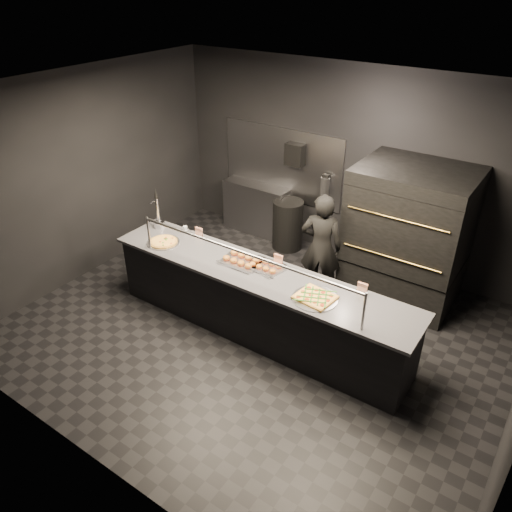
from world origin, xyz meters
name	(u,v)px	position (x,y,z in m)	size (l,w,h in m)	color
room	(258,228)	(-0.02, 0.05, 1.50)	(6.04, 6.00, 3.00)	black
service_counter	(257,302)	(0.00, 0.00, 0.46)	(4.10, 0.78, 1.37)	black
pizza_oven	(408,234)	(1.20, 1.90, 0.97)	(1.50, 1.23, 1.91)	black
prep_shelf	(256,209)	(-1.60, 2.32, 0.45)	(1.20, 0.35, 0.90)	#99999E
towel_dispenser	(295,154)	(-0.90, 2.39, 1.55)	(0.30, 0.20, 0.35)	black
fire_extinguisher	(324,191)	(-0.35, 2.40, 1.06)	(0.14, 0.14, 0.51)	#B2B2B7
beer_tap	(158,216)	(-1.82, 0.20, 1.09)	(0.15, 0.22, 0.60)	silver
round_pizza	(163,242)	(-1.45, -0.11, 0.94)	(0.44, 0.44, 0.03)	silver
slider_tray_a	(241,260)	(-0.29, 0.07, 0.95)	(0.53, 0.42, 0.08)	silver
slider_tray_b	(266,266)	(0.03, 0.14, 0.95)	(0.49, 0.40, 0.07)	silver
square_pizza	(315,297)	(0.85, -0.10, 0.94)	(0.52, 0.52, 0.05)	silver
condiment_jar	(187,230)	(-1.37, 0.28, 0.97)	(0.15, 0.06, 0.10)	silver
tent_cards	(275,259)	(0.07, 0.28, 1.00)	(2.51, 0.04, 0.15)	white
trash_bin	(288,225)	(-0.86, 2.15, 0.42)	(0.50, 0.50, 0.83)	black
worker	(321,247)	(0.25, 1.19, 0.79)	(0.57, 0.38, 1.57)	black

